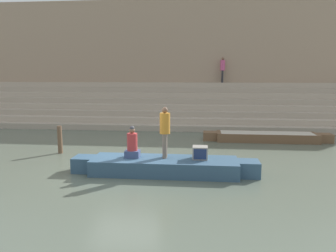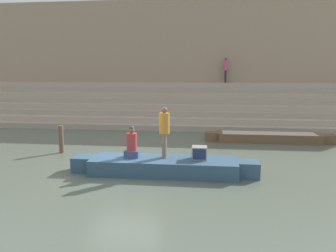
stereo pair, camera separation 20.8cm
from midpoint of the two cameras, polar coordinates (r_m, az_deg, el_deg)
The scene contains 10 objects.
ground_plane at distance 11.74m, azimuth -6.90°, elevation -7.15°, with size 120.00×120.00×0.00m, color #566051.
ghat_steps at distance 22.17m, azimuth -0.22°, elevation 3.07°, with size 36.00×5.59×2.64m.
back_wall at distance 24.63m, azimuth 0.53°, elevation 11.30°, with size 34.20×1.28×8.47m.
rowboat_main at distance 10.88m, azimuth -0.21°, elevation -6.92°, with size 6.14×1.47×0.50m.
person_standing at distance 10.76m, azimuth -0.09°, elevation -0.49°, with size 0.34×0.34×1.69m.
person_rowing at distance 10.97m, azimuth -5.78°, elevation -3.28°, with size 0.48×0.38×1.06m.
tv_set at distance 10.79m, azimuth 6.06°, elevation -4.66°, with size 0.49×0.45×0.42m.
moored_boat_shore at distance 16.67m, azimuth 17.43°, elevation -1.84°, with size 6.15×1.14×0.42m.
mooring_post at distance 14.29m, azimuth -17.70°, elevation -2.21°, with size 0.19×0.19×1.15m, color brown.
person_on_steps at distance 23.55m, azimuth 10.28°, elevation 9.92°, with size 0.32×0.32×1.76m.
Camera 2 is at (2.83, -10.93, 3.28)m, focal length 35.00 mm.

